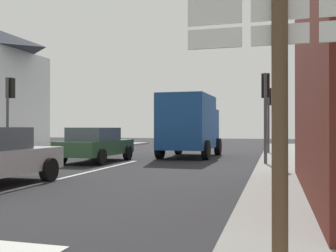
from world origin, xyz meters
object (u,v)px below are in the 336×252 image
(route_sign_post, at_px, (280,65))
(traffic_light_far_right, at_px, (268,106))
(traffic_light_near_left, at_px, (10,99))
(delivery_truck, at_px, (190,124))
(sedan_far, at_px, (96,144))
(traffic_light_near_right, at_px, (266,98))

(route_sign_post, distance_m, traffic_light_far_right, 18.02)
(route_sign_post, bearing_deg, traffic_light_far_right, 91.22)
(traffic_light_far_right, height_order, traffic_light_near_left, traffic_light_near_left)
(delivery_truck, height_order, route_sign_post, route_sign_post)
(delivery_truck, bearing_deg, sedan_far, -130.52)
(route_sign_post, height_order, traffic_light_far_right, traffic_light_far_right)
(delivery_truck, height_order, traffic_light_near_left, traffic_light_near_left)
(traffic_light_far_right, relative_size, traffic_light_near_right, 1.03)
(delivery_truck, bearing_deg, traffic_light_far_right, 33.04)
(route_sign_post, height_order, traffic_light_near_left, traffic_light_near_left)
(traffic_light_near_left, bearing_deg, traffic_light_near_right, -0.03)
(sedan_far, height_order, delivery_truck, delivery_truck)
(sedan_far, bearing_deg, traffic_light_near_left, -176.36)
(sedan_far, xyz_separation_m, traffic_light_far_right, (7.04, 6.28, 1.89))
(delivery_truck, bearing_deg, traffic_light_near_left, -150.98)
(traffic_light_near_left, relative_size, traffic_light_near_right, 1.06)
(delivery_truck, xyz_separation_m, traffic_light_far_right, (3.76, 2.45, 1.00))
(sedan_far, distance_m, traffic_light_far_right, 9.62)
(delivery_truck, distance_m, traffic_light_near_right, 5.64)
(delivery_truck, distance_m, traffic_light_near_left, 8.51)
(traffic_light_near_right, bearing_deg, sedan_far, 177.83)
(sedan_far, relative_size, traffic_light_far_right, 1.19)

